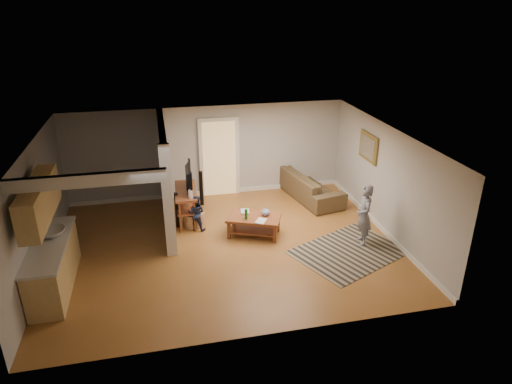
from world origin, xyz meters
TOP-DOWN VIEW (x-y plane):
  - ground at (0.00, 0.00)m, footprint 7.50×7.50m
  - room_shell at (-1.07, 0.43)m, footprint 7.54×6.02m
  - area_rug at (2.58, -0.82)m, footprint 2.80×2.49m
  - sofa at (2.67, 2.20)m, footprint 1.37×2.50m
  - coffee_table at (0.73, 0.40)m, footprint 1.39×1.12m
  - tv_console at (-0.74, 1.44)m, footprint 0.56×1.35m
  - speaker_left at (-1.00, 1.20)m, footprint 0.09×0.09m
  - speaker_right at (-0.29, 2.34)m, footprint 0.11×0.11m
  - toy_basket at (-0.60, 1.18)m, footprint 0.53×0.53m
  - child at (3.00, -0.52)m, footprint 0.42×0.56m
  - toddler at (-0.56, 0.94)m, footprint 0.52×0.47m

SIDE VIEW (x-z plane):
  - ground at x=0.00m, z-range 0.00..0.00m
  - sofa at x=2.67m, z-range -0.35..0.35m
  - child at x=3.00m, z-range -0.70..0.70m
  - toddler at x=-0.56m, z-range -0.43..0.43m
  - area_rug at x=2.58m, z-range 0.00..0.01m
  - toy_basket at x=-0.60m, z-range -0.04..0.43m
  - coffee_table at x=0.73m, z-range 0.01..0.73m
  - speaker_left at x=-1.00m, z-range 0.00..0.89m
  - speaker_right at x=-0.29m, z-range 0.00..0.95m
  - tv_console at x=-0.74m, z-range 0.19..1.34m
  - room_shell at x=-1.07m, z-range 0.20..2.72m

